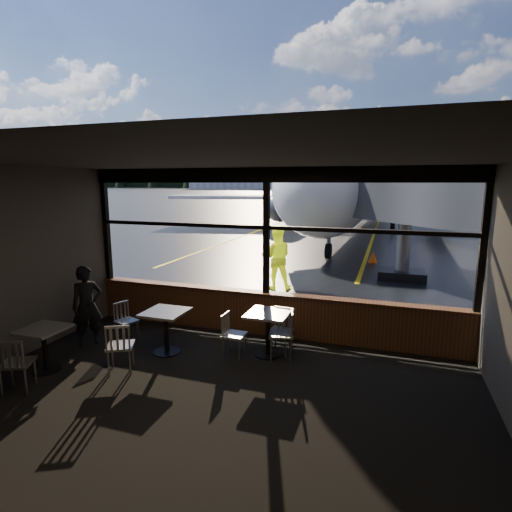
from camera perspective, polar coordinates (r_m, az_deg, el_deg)
The scene contains 31 objects.
ground_plane at distance 127.81m, azimuth 17.68°, elevation 8.53°, with size 520.00×520.00×0.00m, color black.
carpet_floor at distance 6.20m, azimuth -7.34°, elevation -20.65°, with size 8.00×6.00×0.01m, color black.
ceiling at distance 5.32m, azimuth -8.24°, elevation 13.55°, with size 8.00×6.00×0.04m, color #38332D.
wall_back at distance 3.29m, azimuth -32.72°, elevation -17.53°, with size 8.00×0.04×3.50m, color #4D473E.
window_sill at distance 8.56m, azimuth 1.45°, elevation -8.31°, with size 8.00×0.28×0.90m, color #532C19.
window_header at distance 8.11m, azimuth 1.54°, elevation 11.49°, with size 8.00×0.18×0.30m, color black.
mullion_left at distance 10.05m, azimuth -20.61°, elevation 4.06°, with size 0.12×0.12×2.60m, color black.
mullion_centre at distance 8.17m, azimuth 1.50°, elevation 3.40°, with size 0.12×0.12×2.60m, color black.
mullion_right at distance 7.97m, azimuth 29.79°, elevation 1.84°, with size 0.12×0.12×2.60m, color black.
window_transom at distance 8.16m, azimuth 1.51°, elevation 4.09°, with size 8.00×0.10×0.08m, color black.
airliner at distance 29.11m, azimuth 14.90°, elevation 14.47°, with size 29.52×35.43×10.83m, color white, non-canonical shape.
jet_bridge at distance 13.33m, azimuth 23.94°, elevation 6.19°, with size 9.07×11.08×4.84m, color #2E2E30, non-canonical shape.
cafe_table_near at distance 7.59m, azimuth 1.72°, elevation -11.09°, with size 0.76×0.76×0.84m, color #9A938D, non-canonical shape.
cafe_table_mid at distance 7.86m, azimuth -12.71°, elevation -10.57°, with size 0.76×0.76×0.83m, color gray, non-canonical shape.
cafe_table_left at distance 7.89m, azimuth -27.94°, elevation -11.73°, with size 0.70×0.70×0.77m, color #A5A098, non-canonical shape.
chair_near_e at distance 7.46m, azimuth 3.56°, elevation -11.15°, with size 0.50×0.50×0.92m, color #AFAA9E, non-canonical shape.
chair_near_w at distance 7.55m, azimuth -3.10°, elevation -11.24°, with size 0.45×0.45×0.83m, color beige, non-canonical shape.
chair_near_n at distance 7.68m, azimuth 3.52°, elevation -10.72°, with size 0.47×0.47×0.87m, color #B7B2A5, non-canonical shape.
chair_mid_s at distance 7.35m, azimuth -18.81°, elevation -12.12°, with size 0.49×0.49×0.90m, color #B7B1A5, non-canonical shape.
chair_mid_w at distance 8.69m, azimuth -18.02°, elevation -8.91°, with size 0.43×0.43×0.80m, color beige, non-canonical shape.
chair_left_s at distance 7.36m, azimuth -30.97°, elevation -13.06°, with size 0.49×0.49×0.91m, color beige, non-canonical shape.
passenger at distance 8.60m, azimuth -22.97°, elevation -6.60°, with size 0.59×0.38×1.60m, color black.
ground_crew at distance 12.14m, azimuth 2.91°, elevation -0.24°, with size 0.93×0.72×1.90m, color #BFF219.
cone_nose at distance 16.85m, azimuth 16.37°, elevation -0.10°, with size 0.35×0.35×0.48m, color #FF5A08.
cone_wing at distance 29.61m, azimuth 5.81°, elevation 4.71°, with size 0.38×0.38×0.53m, color #E73E07.
hangar_left at distance 201.23m, azimuth -2.58°, elevation 11.10°, with size 45.00×18.00×11.00m, color silver, non-canonical shape.
hangar_mid at distance 192.77m, azimuth 18.16°, elevation 10.48°, with size 38.00×15.00×10.00m, color silver, non-canonical shape.
fuel_tank_a at distance 192.49m, azimuth 9.02°, elevation 10.27°, with size 8.00×8.00×6.00m, color silver.
fuel_tank_b at distance 191.07m, azimuth 12.02°, elevation 10.17°, with size 8.00×8.00×6.00m, color silver.
fuel_tank_c at distance 190.15m, azimuth 15.06°, elevation 10.04°, with size 8.00×8.00×6.00m, color silver.
treeline at distance 217.78m, azimuth 18.25°, elevation 10.67°, with size 360.00×3.00×12.00m, color black.
Camera 1 is at (2.38, -7.75, 3.20)m, focal length 28.00 mm.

